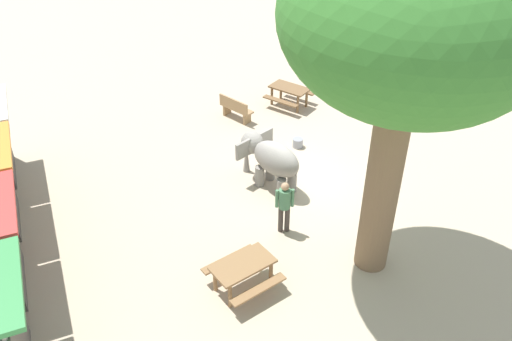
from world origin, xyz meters
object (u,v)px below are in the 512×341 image
at_px(wooden_bench, 236,108).
at_px(picnic_table_far, 243,270).
at_px(shade_tree_main, 410,24).
at_px(feed_bucket, 298,143).
at_px(elephant, 271,158).
at_px(person_handler, 284,204).
at_px(picnic_table_near, 289,92).

distance_m(wooden_bench, picnic_table_far, 8.46).
relative_size(shade_tree_main, picnic_table_far, 4.65).
bearing_deg(feed_bucket, shade_tree_main, 171.92).
xyz_separation_m(elephant, shade_tree_main, (-4.10, -0.98, 5.28)).
distance_m(person_handler, shade_tree_main, 5.90).
distance_m(person_handler, picnic_table_near, 7.51).
bearing_deg(feed_bucket, picnic_table_far, 141.78).
bearing_deg(wooden_bench, person_handler, -34.00).
relative_size(elephant, wooden_bench, 1.56).
xyz_separation_m(person_handler, picnic_table_far, (-1.51, 1.81, -0.36)).
height_order(elephant, picnic_table_far, elephant).
bearing_deg(picnic_table_near, wooden_bench, 64.76).
relative_size(elephant, feed_bucket, 6.25).
height_order(shade_tree_main, feed_bucket, shade_tree_main).
bearing_deg(elephant, picnic_table_far, 125.56).
xyz_separation_m(elephant, feed_bucket, (1.66, -1.80, -0.84)).
bearing_deg(picnic_table_far, wooden_bench, -123.41).
relative_size(person_handler, picnic_table_far, 0.90).
bearing_deg(person_handler, picnic_table_near, -8.73).
bearing_deg(wooden_bench, elephant, -31.54).
relative_size(person_handler, shade_tree_main, 0.19).
bearing_deg(picnic_table_near, feed_bucket, 128.65).
bearing_deg(picnic_table_near, picnic_table_far, 116.43).
height_order(elephant, wooden_bench, elephant).
bearing_deg(feed_bucket, person_handler, 148.13).
xyz_separation_m(picnic_table_far, feed_bucket, (5.28, -4.16, -0.43)).
height_order(elephant, shade_tree_main, shade_tree_main).
distance_m(picnic_table_near, feed_bucket, 3.12).
distance_m(person_handler, feed_bucket, 4.52).
distance_m(elephant, feed_bucket, 2.59).
height_order(wooden_bench, picnic_table_near, wooden_bench).
distance_m(elephant, picnic_table_far, 4.35).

